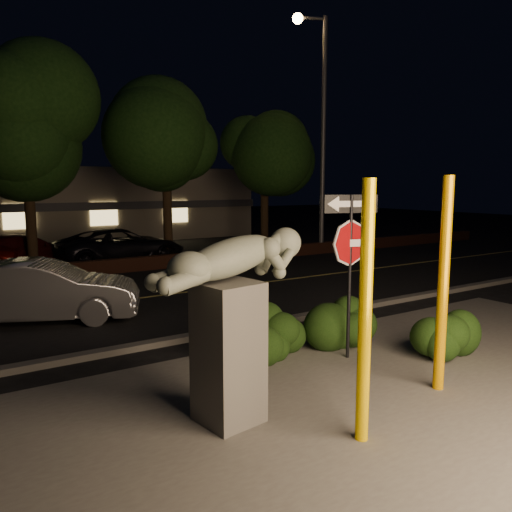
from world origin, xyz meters
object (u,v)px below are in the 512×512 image
Objects in this scene: sculpture at (231,307)px; parked_car_darkred at (23,251)px; parked_car_dark at (121,246)px; streetlight at (319,115)px; silver_sedan at (42,291)px; yellow_pole_left at (365,314)px; yellow_pole_right at (443,285)px; signpost at (350,243)px.

sculpture is 14.81m from parked_car_darkred.
sculpture is 0.50× the size of parked_car_dark.
sculpture is 17.06m from streetlight.
silver_sedan is at bearing 91.71° from sculpture.
parked_car_darkred is at bearing -171.33° from streetlight.
yellow_pole_right is (2.07, 0.48, 0.03)m from yellow_pole_left.
silver_sedan is 8.49m from parked_car_dark.
streetlight reaches higher than signpost.
parked_car_darkred is 0.88× the size of parked_car_dark.
streetlight reaches higher than parked_car_darkred.
streetlight is 14.66m from silver_sedan.
yellow_pole_right is 0.31× the size of streetlight.
sculpture reaches higher than parked_car_darkred.
signpost is 13.00m from parked_car_dark.
streetlight is at bearing -106.16° from parked_car_dark.
yellow_pole_left is at bearing -141.28° from silver_sedan.
signpost is 14.39m from streetlight.
signpost reaches higher than silver_sedan.
parked_car_darkred is at bearing 72.06° from parked_car_dark.
yellow_pole_left is 15.32m from parked_car_dark.
parked_car_dark is (-0.12, 14.69, -0.92)m from yellow_pole_right.
sculpture is 0.57× the size of parked_car_darkred.
parked_car_dark is at bearing -7.00° from silver_sedan.
parked_car_dark is (4.20, 7.37, -0.01)m from silver_sedan.
streetlight is at bearing 70.44° from signpost.
sculpture is 0.24× the size of streetlight.
silver_sedan is at bearing 154.68° from parked_car_darkred.
yellow_pole_left is 0.64× the size of parked_car_dark.
signpost is at bearing -105.00° from streetlight.
yellow_pole_right reaches higher than yellow_pole_left.
yellow_pole_left is at bearing 169.66° from parked_car_dark.
yellow_pole_right is 1.11× the size of signpost.
yellow_pole_left reaches higher than sculpture.
silver_sedan is (-1.18, 6.49, -0.84)m from sculpture.
streetlight is at bearing 52.21° from yellow_pole_left.
yellow_pole_left is 1.26× the size of sculpture.
sculpture is (-3.13, 0.82, -0.07)m from yellow_pole_right.
signpost is at bearing 50.14° from yellow_pole_left.
signpost is at bearing 9.16° from sculpture.
sculpture is at bearing 165.32° from yellow_pole_right.
streetlight reaches higher than silver_sedan.
parked_car_darkred is (-1.47, 16.08, -0.94)m from yellow_pole_left.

